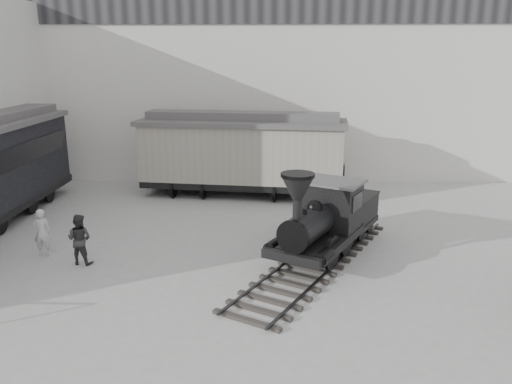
{
  "coord_description": "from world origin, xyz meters",
  "views": [
    {
      "loc": [
        0.28,
        -12.09,
        6.47
      ],
      "look_at": [
        -0.04,
        4.28,
        2.0
      ],
      "focal_mm": 35.0,
      "sensor_mm": 36.0,
      "label": 1
    }
  ],
  "objects_px": {
    "locomotive": "(324,223)",
    "visitor_a": "(42,232)",
    "boxcar": "(242,152)",
    "visitor_b": "(79,239)"
  },
  "relations": [
    {
      "from": "locomotive",
      "to": "visitor_a",
      "type": "distance_m",
      "value": 9.38
    },
    {
      "from": "boxcar",
      "to": "visitor_a",
      "type": "height_order",
      "value": "boxcar"
    },
    {
      "from": "locomotive",
      "to": "boxcar",
      "type": "bearing_deg",
      "value": 140.77
    },
    {
      "from": "visitor_b",
      "to": "locomotive",
      "type": "bearing_deg",
      "value": -164.41
    },
    {
      "from": "locomotive",
      "to": "visitor_a",
      "type": "relative_size",
      "value": 5.44
    },
    {
      "from": "locomotive",
      "to": "visitor_b",
      "type": "xyz_separation_m",
      "value": [
        -7.88,
        -0.77,
        -0.35
      ]
    },
    {
      "from": "locomotive",
      "to": "boxcar",
      "type": "height_order",
      "value": "boxcar"
    },
    {
      "from": "locomotive",
      "to": "boxcar",
      "type": "distance_m",
      "value": 8.3
    },
    {
      "from": "visitor_a",
      "to": "visitor_b",
      "type": "xyz_separation_m",
      "value": [
        1.49,
        -0.65,
        0.02
      ]
    },
    {
      "from": "locomotive",
      "to": "visitor_b",
      "type": "relative_size",
      "value": 5.34
    }
  ]
}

